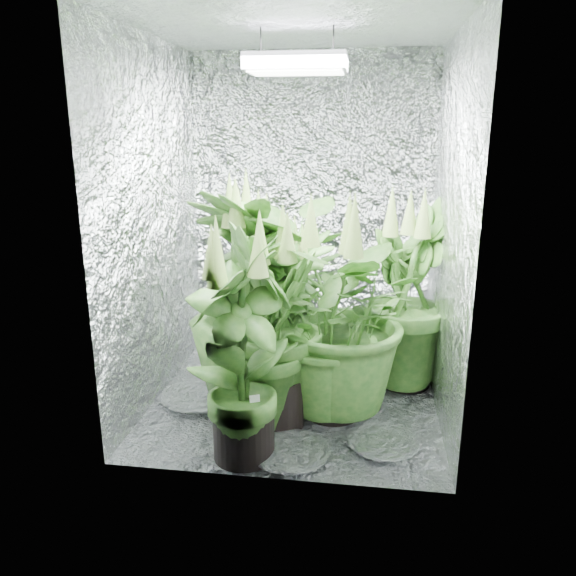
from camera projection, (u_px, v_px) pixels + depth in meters
The scene contains 14 objects.
ground at pixel (295, 397), 3.29m from camera, with size 1.60×1.60×0.00m, color silver.
walls at pixel (296, 228), 3.01m from camera, with size 1.62×1.62×2.00m.
ceiling at pixel (297, 26), 2.74m from camera, with size 1.60×1.60×0.01m, color silver.
grow_lamp at pixel (297, 64), 2.79m from camera, with size 0.50×0.30×0.22m.
plant_a at pixel (279, 296), 3.64m from camera, with size 1.07×1.07×1.00m.
plant_b at pixel (260, 295), 3.40m from camera, with size 0.78×0.78×1.18m.
plant_c at pixel (409, 297), 3.32m from camera, with size 0.72×0.72×1.20m.
plant_d at pixel (250, 302), 3.06m from camera, with size 0.86×0.86×1.30m.
plant_e at pixel (335, 314), 2.95m from camera, with size 1.28×1.28×1.22m.
plant_f at pixel (242, 352), 2.55m from camera, with size 0.67×0.67×1.16m.
plant_g at pixel (275, 328), 2.85m from camera, with size 0.61×0.61×1.17m.
plant_h at pixel (292, 316), 3.20m from camera, with size 0.75×0.75×1.04m.
circulation_fan at pixel (396, 340), 3.74m from camera, with size 0.19×0.30×0.37m.
plant_label at pixel (255, 403), 2.58m from camera, with size 0.05×0.01×0.08m, color white.
Camera 1 is at (0.38, -2.96, 1.52)m, focal length 35.00 mm.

